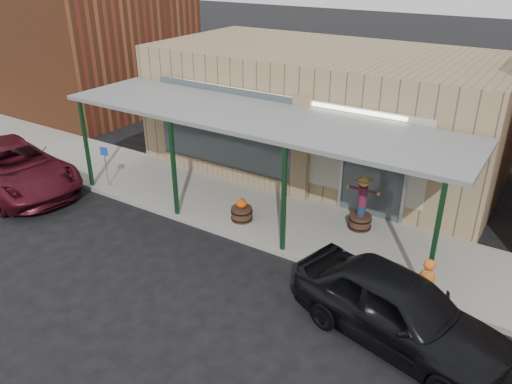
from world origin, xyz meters
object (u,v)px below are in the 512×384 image
Objects in this scene: car_maroon at (13,167)px; handicap_sign at (105,161)px; barrel_pumpkin at (242,212)px; parked_sedan at (399,309)px; barrel_scarecrow at (361,211)px.

handicap_sign is at bearing -49.59° from car_maroon.
car_maroon is at bearing -164.93° from barrel_pumpkin.
parked_sedan is at bearing -20.94° from handicap_sign.
barrel_pumpkin is 5.08m from handicap_sign.
barrel_scarecrow reaches higher than barrel_pumpkin.
handicap_sign is at bearing 94.25° from parked_sedan.
handicap_sign is 0.28× the size of parked_sedan.
handicap_sign is 10.48m from parked_sedan.
handicap_sign reaches higher than barrel_pumpkin.
barrel_scarecrow is 11.26m from car_maroon.
handicap_sign is (-8.07, -1.87, 0.34)m from barrel_scarecrow.
barrel_scarecrow is 3.36m from barrel_pumpkin.
barrel_pumpkin is at bearing -65.64° from car_maroon.
barrel_scarecrow reaches higher than parked_sedan.
car_maroon is (-10.72, -3.47, 0.08)m from barrel_scarecrow.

